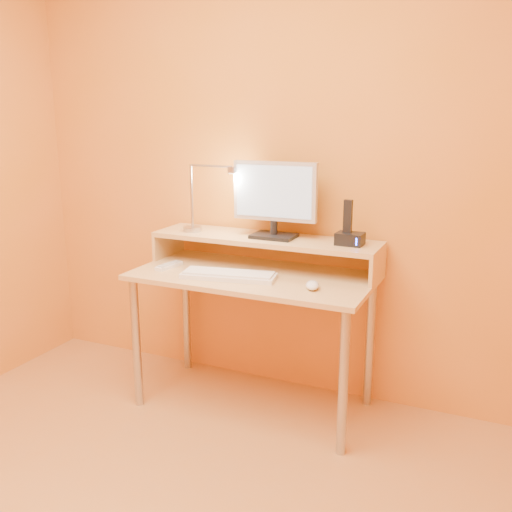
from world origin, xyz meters
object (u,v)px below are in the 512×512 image
at_px(monitor_panel, 275,191).
at_px(phone_dock, 350,239).
at_px(mouse, 312,285).
at_px(lamp_base, 193,229).
at_px(remote_control, 169,266).
at_px(keyboard, 229,276).

bearing_deg(monitor_panel, phone_dock, -3.67).
relative_size(phone_dock, mouse, 1.20).
bearing_deg(mouse, monitor_panel, 117.55).
bearing_deg(mouse, lamp_base, 142.83).
xyz_separation_m(phone_dock, remote_control, (-0.90, -0.22, -0.18)).
bearing_deg(phone_dock, remote_control, -164.54).
bearing_deg(phone_dock, mouse, -108.21).
relative_size(phone_dock, keyboard, 0.28).
bearing_deg(phone_dock, lamp_base, -176.60).
xyz_separation_m(monitor_panel, keyboard, (-0.13, -0.28, -0.39)).
distance_m(monitor_panel, mouse, 0.56).
height_order(phone_dock, mouse, phone_dock).
xyz_separation_m(lamp_base, remote_control, (-0.03, -0.19, -0.16)).
bearing_deg(lamp_base, remote_control, -99.55).
relative_size(phone_dock, remote_control, 0.76).
height_order(monitor_panel, phone_dock, monitor_panel).
bearing_deg(phone_dock, monitor_panel, 179.98).
bearing_deg(lamp_base, keyboard, -35.30).
xyz_separation_m(phone_dock, keyboard, (-0.53, -0.27, -0.18)).
relative_size(lamp_base, mouse, 0.93).
relative_size(monitor_panel, keyboard, 0.95).
bearing_deg(phone_dock, keyboard, -151.60).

